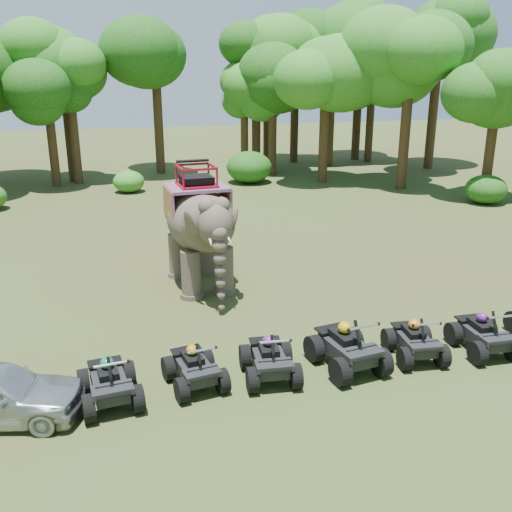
{
  "coord_description": "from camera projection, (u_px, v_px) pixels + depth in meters",
  "views": [
    {
      "loc": [
        -3.75,
        -12.57,
        6.67
      ],
      "look_at": [
        0.0,
        1.2,
        1.9
      ],
      "focal_mm": 40.0,
      "sensor_mm": 36.0,
      "label": 1
    }
  ],
  "objects": [
    {
      "name": "elephant",
      "position": [
        199.0,
        226.0,
        17.7
      ],
      "size": [
        2.34,
        4.77,
        3.9
      ],
      "primitive_type": null,
      "rotation": [
        0.0,
        0.0,
        0.07
      ],
      "color": "#4B4136",
      "rests_on": "ground"
    },
    {
      "name": "atv_3",
      "position": [
        348.0,
        342.0,
        13.04
      ],
      "size": [
        1.57,
        1.99,
        1.35
      ],
      "primitive_type": null,
      "rotation": [
        0.0,
        0.0,
        0.14
      ],
      "color": "black",
      "rests_on": "ground"
    },
    {
      "name": "ground",
      "position": [
        268.0,
        341.0,
        14.55
      ],
      "size": [
        110.0,
        110.0,
        0.0
      ],
      "primitive_type": "plane",
      "color": "#47381E",
      "rests_on": "ground"
    },
    {
      "name": "tree_0",
      "position": [
        157.0,
        100.0,
        35.94
      ],
      "size": [
        6.45,
        6.45,
        9.21
      ],
      "primitive_type": null,
      "color": "#195114",
      "rests_on": "ground"
    },
    {
      "name": "atv_4",
      "position": [
        416.0,
        336.0,
        13.53
      ],
      "size": [
        1.29,
        1.66,
        1.15
      ],
      "primitive_type": null,
      "rotation": [
        0.0,
        0.0,
        -0.11
      ],
      "color": "black",
      "rests_on": "ground"
    },
    {
      "name": "tree_25",
      "position": [
        73.0,
        121.0,
        32.98
      ],
      "size": [
        5.09,
        5.09,
        7.27
      ],
      "primitive_type": null,
      "color": "#195114",
      "rests_on": "ground"
    },
    {
      "name": "atv_2",
      "position": [
        270.0,
        354.0,
        12.65
      ],
      "size": [
        1.33,
        1.72,
        1.2
      ],
      "primitive_type": null,
      "rotation": [
        0.0,
        0.0,
        -0.1
      ],
      "color": "black",
      "rests_on": "ground"
    },
    {
      "name": "atv_5",
      "position": [
        484.0,
        329.0,
        13.81
      ],
      "size": [
        1.26,
        1.69,
        1.21
      ],
      "primitive_type": null,
      "rotation": [
        0.0,
        0.0,
        -0.05
      ],
      "color": "black",
      "rests_on": "ground"
    },
    {
      "name": "tree_4",
      "position": [
        492.0,
        130.0,
        29.05
      ],
      "size": [
        4.99,
        4.99,
        7.13
      ],
      "primitive_type": null,
      "color": "#195114",
      "rests_on": "ground"
    },
    {
      "name": "tree_30",
      "position": [
        50.0,
        125.0,
        32.22
      ],
      "size": [
        4.91,
        4.91,
        7.01
      ],
      "primitive_type": null,
      "color": "#195114",
      "rests_on": "ground"
    },
    {
      "name": "tree_33",
      "position": [
        268.0,
        96.0,
        38.36
      ],
      "size": [
        6.61,
        6.61,
        9.44
      ],
      "primitive_type": null,
      "color": "#195114",
      "rests_on": "ground"
    },
    {
      "name": "tree_31",
      "position": [
        371.0,
        103.0,
        40.61
      ],
      "size": [
        5.8,
        5.8,
        8.28
      ],
      "primitive_type": null,
      "color": "#195114",
      "rests_on": "ground"
    },
    {
      "name": "tree_29",
      "position": [
        435.0,
        90.0,
        37.44
      ],
      "size": [
        7.21,
        7.21,
        10.3
      ],
      "primitive_type": null,
      "color": "#195114",
      "rests_on": "ground"
    },
    {
      "name": "tree_36",
      "position": [
        331.0,
        94.0,
        38.78
      ],
      "size": [
        6.77,
        6.77,
        9.66
      ],
      "primitive_type": null,
      "color": "#195114",
      "rests_on": "ground"
    },
    {
      "name": "atv_0",
      "position": [
        109.0,
        377.0,
        11.7
      ],
      "size": [
        1.35,
        1.74,
        1.2
      ],
      "primitive_type": null,
      "rotation": [
        0.0,
        0.0,
        0.11
      ],
      "color": "black",
      "rests_on": "ground"
    },
    {
      "name": "tree_3",
      "position": [
        407.0,
        107.0,
        31.26
      ],
      "size": [
        6.36,
        6.36,
        9.08
      ],
      "primitive_type": null,
      "color": "#195114",
      "rests_on": "ground"
    },
    {
      "name": "atv_1",
      "position": [
        194.0,
        362.0,
        12.34
      ],
      "size": [
        1.34,
        1.69,
        1.13
      ],
      "primitive_type": null,
      "rotation": [
        0.0,
        0.0,
        0.16
      ],
      "color": "black",
      "rests_on": "ground"
    },
    {
      "name": "tree_1",
      "position": [
        244.0,
        121.0,
        37.1
      ],
      "size": [
        4.59,
        4.59,
        6.55
      ],
      "primitive_type": null,
      "color": "#195114",
      "rests_on": "ground"
    },
    {
      "name": "tree_27",
      "position": [
        67.0,
        109.0,
        33.35
      ],
      "size": [
        5.99,
        5.99,
        8.55
      ],
      "primitive_type": null,
      "color": "#195114",
      "rests_on": "ground"
    },
    {
      "name": "tree_37",
      "position": [
        256.0,
        100.0,
        37.08
      ],
      "size": [
        6.38,
        6.38,
        9.12
      ],
      "primitive_type": null,
      "color": "#195114",
      "rests_on": "ground"
    },
    {
      "name": "tree_38",
      "position": [
        295.0,
        96.0,
        40.21
      ],
      "size": [
        6.48,
        6.48,
        9.26
      ],
      "primitive_type": null,
      "color": "#195114",
      "rests_on": "ground"
    },
    {
      "name": "tree_35",
      "position": [
        273.0,
        114.0,
        35.61
      ],
      "size": [
        5.38,
        5.38,
        7.69
      ],
      "primitive_type": null,
      "color": "#195114",
      "rests_on": "ground"
    },
    {
      "name": "tree_2",
      "position": [
        325.0,
        107.0,
        33.0
      ],
      "size": [
        6.18,
        6.18,
        8.82
      ],
      "primitive_type": null,
      "color": "#195114",
      "rests_on": "ground"
    },
    {
      "name": "tree_34",
      "position": [
        359.0,
        89.0,
        41.25
      ],
      "size": [
        7.14,
        7.14,
        10.2
      ],
      "primitive_type": null,
      "color": "#195114",
      "rests_on": "ground"
    }
  ]
}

